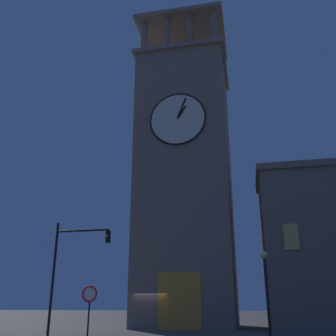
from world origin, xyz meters
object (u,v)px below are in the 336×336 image
at_px(no_horn_sign, 89,298).
at_px(clocktower, 186,179).
at_px(street_lamp, 265,275).
at_px(traffic_signal_near, 70,260).

bearing_deg(no_horn_sign, clocktower, -99.64).
xyz_separation_m(clocktower, no_horn_sign, (2.50, 14.72, -10.54)).
relative_size(street_lamp, no_horn_sign, 1.80).
relative_size(clocktower, no_horn_sign, 12.24).
xyz_separation_m(clocktower, street_lamp, (-6.02, 9.89, -9.27)).
distance_m(traffic_signal_near, street_lamp, 11.74).
relative_size(traffic_signal_near, no_horn_sign, 2.58).
bearing_deg(clocktower, no_horn_sign, 80.36).
xyz_separation_m(traffic_signal_near, no_horn_sign, (-3.15, 4.15, -2.33)).
xyz_separation_m(clocktower, traffic_signal_near, (5.65, 10.57, -8.22)).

